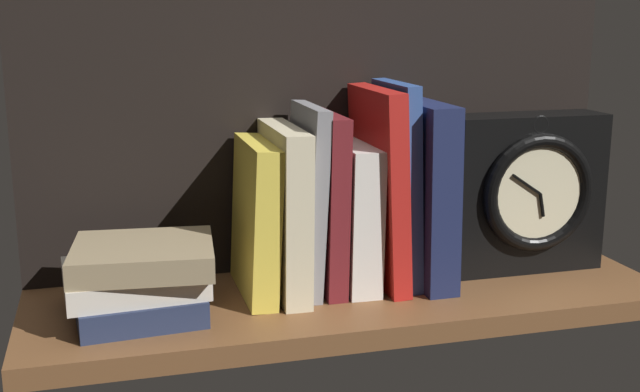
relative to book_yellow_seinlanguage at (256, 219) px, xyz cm
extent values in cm
cube|color=brown|center=(11.07, -2.81, -10.55)|extent=(77.80, 24.67, 2.50)
cube|color=black|center=(11.07, 8.93, 11.01)|extent=(77.80, 1.20, 40.63)
cube|color=gold|center=(0.00, 0.00, 0.00)|extent=(4.12, 15.13, 18.75)
cube|color=beige|center=(3.50, 0.00, 0.84)|extent=(3.48, 16.43, 20.33)
cube|color=gray|center=(6.32, 0.00, 2.05)|extent=(2.98, 12.78, 22.77)
cube|color=maroon|center=(8.72, 0.00, 1.54)|extent=(2.80, 13.11, 21.73)
cube|color=silver|center=(12.17, 0.00, -0.40)|extent=(4.18, 13.42, 17.86)
cube|color=red|center=(15.60, 0.00, 2.96)|extent=(3.56, 15.50, 24.61)
cube|color=#2D4C8E|center=(17.98, 0.00, 3.29)|extent=(2.76, 12.71, 25.24)
cube|color=#192147|center=(21.13, 0.00, 2.09)|extent=(4.23, 16.66, 22.85)
cube|color=black|center=(35.89, 0.23, 1.02)|extent=(20.64, 6.47, 20.64)
torus|color=black|center=(35.89, -3.41, 1.71)|extent=(15.36, 1.89, 15.36)
cylinder|color=beige|center=(35.89, -3.41, 1.71)|extent=(12.39, 0.60, 12.39)
cube|color=black|center=(36.20, -3.91, 0.23)|extent=(0.91, 0.30, 3.03)
cube|color=black|center=(33.87, -3.91, 3.05)|extent=(4.21, 0.30, 2.93)
torus|color=black|center=(35.89, -3.01, 10.39)|extent=(2.44, 0.44, 2.44)
cube|color=#232D4C|center=(-14.39, -4.08, -7.82)|extent=(14.61, 14.33, 2.97)
cube|color=beige|center=(-14.66, -3.52, -5.01)|extent=(16.07, 14.41, 2.66)
cube|color=#9E8966|center=(-13.56, -4.37, -2.26)|extent=(16.56, 14.87, 2.83)
camera|label=1|loc=(-17.13, -91.30, 24.31)|focal=44.83mm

